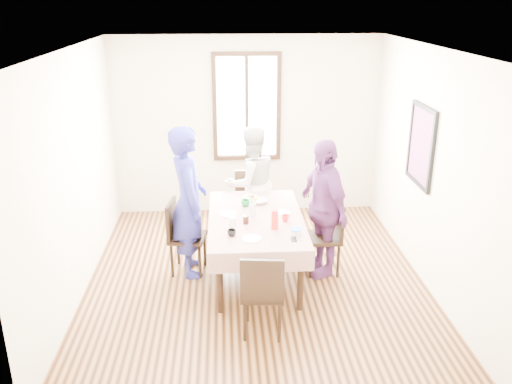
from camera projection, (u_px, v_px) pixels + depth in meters
ground at (256, 279)px, 6.47m from camera, size 4.50×4.50×0.00m
back_wall at (247, 127)px, 8.11m from camera, size 4.00×0.00×4.00m
right_wall at (430, 169)px, 6.12m from camera, size 0.00×4.50×4.50m
window_frame at (247, 107)px, 7.99m from camera, size 1.02×0.06×1.62m
window_pane at (247, 107)px, 8.00m from camera, size 0.90×0.02×1.50m
art_poster at (421, 146)px, 6.33m from camera, size 0.04×0.76×0.96m
dining_table at (256, 247)px, 6.44m from camera, size 0.98×1.70×0.75m
tablecloth at (256, 218)px, 6.31m from camera, size 1.10×1.82×0.01m
chair_left at (188, 237)px, 6.51m from camera, size 0.48×0.48×0.91m
chair_right at (323, 237)px, 6.51m from camera, size 0.42×0.42×0.91m
chair_far at (251, 205)px, 7.51m from camera, size 0.43×0.43×0.91m
chair_near at (263, 292)px, 5.31m from camera, size 0.47×0.47×0.91m
person_left at (188, 202)px, 6.35m from camera, size 0.56×0.74×1.84m
person_far at (251, 183)px, 7.37m from camera, size 0.95×0.86×1.59m
person_right at (322, 208)px, 6.37m from camera, size 0.70×1.07×1.68m
mug_black at (232, 233)px, 5.80m from camera, size 0.13×0.13×0.07m
mug_flag at (285, 218)px, 6.18m from camera, size 0.12×0.12×0.08m
mug_green at (245, 203)px, 6.63m from camera, size 0.13×0.13×0.08m
serving_bowl at (259, 201)px, 6.72m from camera, size 0.25×0.25×0.05m
juice_carton at (275, 219)px, 5.96m from camera, size 0.07×0.07×0.22m
butter_tub at (296, 232)px, 5.85m from camera, size 0.10×0.10×0.05m
jam_jar at (246, 220)px, 6.12m from camera, size 0.07×0.07×0.09m
drinking_glass at (232, 221)px, 6.06m from camera, size 0.07×0.07×0.11m
smartphone at (294, 239)px, 5.73m from camera, size 0.06×0.13×0.01m
flower_vase at (253, 210)px, 6.33m from camera, size 0.08×0.08×0.15m
plate_left at (228, 214)px, 6.39m from camera, size 0.20×0.20×0.01m
plate_right at (282, 212)px, 6.43m from camera, size 0.20×0.20×0.01m
plate_far at (250, 197)px, 6.93m from camera, size 0.20×0.20×0.01m
plate_near at (252, 239)px, 5.74m from camera, size 0.20×0.20×0.01m
butter_lid at (296, 229)px, 5.84m from camera, size 0.12×0.12×0.01m
flower_bunch at (253, 200)px, 6.29m from camera, size 0.09×0.09×0.10m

